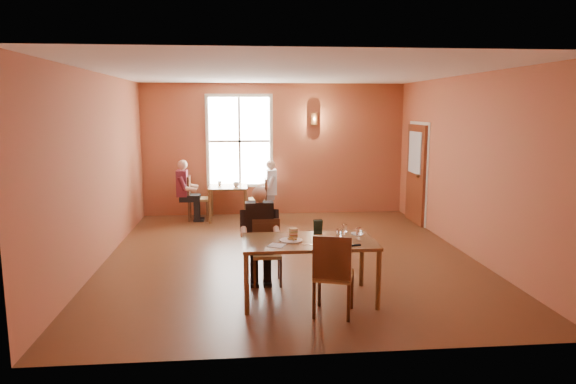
{
  "coord_description": "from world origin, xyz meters",
  "views": [
    {
      "loc": [
        -0.8,
        -8.28,
        2.45
      ],
      "look_at": [
        0.0,
        0.2,
        1.05
      ],
      "focal_mm": 32.0,
      "sensor_mm": 36.0,
      "label": 1
    }
  ],
  "objects": [
    {
      "name": "wall_back",
      "position": [
        0.0,
        3.5,
        1.5
      ],
      "size": [
        6.0,
        0.04,
        3.0
      ],
      "primitive_type": "cube",
      "color": "brown",
      "rests_on": "ground"
    },
    {
      "name": "door",
      "position": [
        2.94,
        2.3,
        1.05
      ],
      "size": [
        0.12,
        1.04,
        2.1
      ],
      "primitive_type": "cube",
      "color": "maroon",
      "rests_on": "ground"
    },
    {
      "name": "main_table",
      "position": [
        0.06,
        -1.99,
        0.39
      ],
      "size": [
        1.68,
        0.95,
        0.79
      ],
      "primitive_type": null,
      "color": "brown",
      "rests_on": "ground"
    },
    {
      "name": "chair_diner_white",
      "position": [
        -0.42,
        2.96,
        0.45
      ],
      "size": [
        0.4,
        0.4,
        0.9
      ],
      "primitive_type": null,
      "rotation": [
        0.0,
        0.0,
        1.57
      ],
      "color": "#4C2714",
      "rests_on": "ground"
    },
    {
      "name": "wall_right",
      "position": [
        3.0,
        0.0,
        1.5
      ],
      "size": [
        0.04,
        7.0,
        3.0
      ],
      "primitive_type": "cube",
      "color": "brown",
      "rests_on": "ground"
    },
    {
      "name": "window",
      "position": [
        -0.8,
        3.45,
        1.7
      ],
      "size": [
        1.36,
        0.1,
        1.96
      ],
      "primitive_type": "cube",
      "color": "white",
      "rests_on": "wall_back"
    },
    {
      "name": "diner_main",
      "position": [
        -0.44,
        -1.37,
        0.65
      ],
      "size": [
        0.52,
        0.52,
        1.3
      ],
      "primitive_type": null,
      "rotation": [
        0.0,
        0.0,
        3.14
      ],
      "color": "black",
      "rests_on": "ground"
    },
    {
      "name": "side_plate",
      "position": [
        0.74,
        -1.75,
        0.79
      ],
      "size": [
        0.21,
        0.21,
        0.01
      ],
      "primitive_type": "cylinder",
      "rotation": [
        0.0,
        0.0,
        0.26
      ],
      "color": "silver",
      "rests_on": "main_table"
    },
    {
      "name": "second_table",
      "position": [
        -1.07,
        2.96,
        0.37
      ],
      "size": [
        0.84,
        0.84,
        0.75
      ],
      "primitive_type": null,
      "color": "brown",
      "rests_on": "ground"
    },
    {
      "name": "sunglasses",
      "position": [
        0.59,
        -2.31,
        0.8
      ],
      "size": [
        0.13,
        0.07,
        0.02
      ],
      "primitive_type": "cube",
      "rotation": [
        0.0,
        0.0,
        0.25
      ],
      "color": "black",
      "rests_on": "main_table"
    },
    {
      "name": "goblet_b",
      "position": [
        0.69,
        -2.08,
        0.88
      ],
      "size": [
        0.09,
        0.09,
        0.18
      ],
      "primitive_type": null,
      "rotation": [
        0.0,
        0.0,
        0.2
      ],
      "color": "white",
      "rests_on": "main_table"
    },
    {
      "name": "wall_left",
      "position": [
        -3.0,
        0.0,
        1.5
      ],
      "size": [
        0.04,
        7.0,
        3.0
      ],
      "primitive_type": "cube",
      "color": "brown",
      "rests_on": "ground"
    },
    {
      "name": "chair_diner_maroon",
      "position": [
        -1.72,
        2.96,
        0.49
      ],
      "size": [
        0.43,
        0.43,
        0.98
      ],
      "primitive_type": null,
      "rotation": [
        0.0,
        0.0,
        -1.57
      ],
      "color": "#502C19",
      "rests_on": "ground"
    },
    {
      "name": "menu_stand",
      "position": [
        0.22,
        -1.7,
        0.89
      ],
      "size": [
        0.12,
        0.06,
        0.2
      ],
      "primitive_type": "cube",
      "rotation": [
        0.0,
        0.0,
        0.05
      ],
      "color": "#1D2F23",
      "rests_on": "main_table"
    },
    {
      "name": "napkin",
      "position": [
        -0.37,
        -2.22,
        0.79
      ],
      "size": [
        0.25,
        0.25,
        0.01
      ],
      "primitive_type": "cube",
      "rotation": [
        0.0,
        0.0,
        -0.45
      ],
      "color": "silver",
      "rests_on": "main_table"
    },
    {
      "name": "diner_white",
      "position": [
        -0.39,
        2.96,
        0.63
      ],
      "size": [
        0.5,
        0.5,
        1.26
      ],
      "primitive_type": null,
      "rotation": [
        0.0,
        0.0,
        1.57
      ],
      "color": "white",
      "rests_on": "ground"
    },
    {
      "name": "chair_empty",
      "position": [
        0.29,
        -2.49,
        0.5
      ],
      "size": [
        0.56,
        0.56,
        1.01
      ],
      "primitive_type": null,
      "rotation": [
        0.0,
        0.0,
        -0.31
      ],
      "color": "brown",
      "rests_on": "ground"
    },
    {
      "name": "wall_front",
      "position": [
        0.0,
        -3.5,
        1.5
      ],
      "size": [
        6.0,
        0.04,
        3.0
      ],
      "primitive_type": "cube",
      "color": "brown",
      "rests_on": "ground"
    },
    {
      "name": "cup_a",
      "position": [
        -0.89,
        2.87,
        0.8
      ],
      "size": [
        0.16,
        0.16,
        0.1
      ],
      "primitive_type": "imported",
      "rotation": [
        0.0,
        0.0,
        0.37
      ],
      "color": "white",
      "rests_on": "second_table"
    },
    {
      "name": "cup_b",
      "position": [
        -1.26,
        3.12,
        0.79
      ],
      "size": [
        0.12,
        0.12,
        0.09
      ],
      "primitive_type": "imported",
      "rotation": [
        0.0,
        0.0,
        0.39
      ],
      "color": "white",
      "rests_on": "second_table"
    },
    {
      "name": "goblet_c",
      "position": [
        0.41,
        -2.18,
        0.89
      ],
      "size": [
        0.1,
        0.1,
        0.19
      ],
      "primitive_type": null,
      "rotation": [
        0.0,
        0.0,
        -0.3
      ],
      "color": "white",
      "rests_on": "main_table"
    },
    {
      "name": "ground",
      "position": [
        0.0,
        0.0,
        0.0
      ],
      "size": [
        6.0,
        7.0,
        0.01
      ],
      "primitive_type": "cube",
      "color": "brown",
      "rests_on": "ground"
    },
    {
      "name": "sandwich",
      "position": [
        -0.13,
        -1.89,
        0.85
      ],
      "size": [
        0.11,
        0.1,
        0.12
      ],
      "primitive_type": "cube",
      "rotation": [
        0.0,
        0.0,
        0.16
      ],
      "color": "tan",
      "rests_on": "main_table"
    },
    {
      "name": "ceiling",
      "position": [
        0.0,
        0.0,
        3.0
      ],
      "size": [
        6.0,
        7.0,
        0.04
      ],
      "primitive_type": "cube",
      "color": "white",
      "rests_on": "wall_back"
    },
    {
      "name": "diner_maroon",
      "position": [
        -1.75,
        2.96,
        0.65
      ],
      "size": [
        0.52,
        0.52,
        1.3
      ],
      "primitive_type": null,
      "rotation": [
        0.0,
        0.0,
        -1.57
      ],
      "color": "maroon",
      "rests_on": "ground"
    },
    {
      "name": "knife",
      "position": [
        0.01,
        -2.22,
        0.79
      ],
      "size": [
        0.2,
        0.05,
        0.0
      ],
      "primitive_type": "cube",
      "rotation": [
        0.0,
        0.0,
        -0.17
      ],
      "color": "silver",
      "rests_on": "main_table"
    },
    {
      "name": "wall_sconce",
      "position": [
        0.9,
        3.4,
        2.2
      ],
      "size": [
        0.16,
        0.16,
        0.28
      ],
      "primitive_type": "cylinder",
      "color": "brown",
      "rests_on": "wall_back"
    },
    {
      "name": "chair_diner_main",
      "position": [
        -0.44,
        -1.34,
        0.45
      ],
      "size": [
        0.4,
        0.4,
        0.89
      ],
      "primitive_type": null,
      "rotation": [
        0.0,
        0.0,
        3.14
      ],
      "color": "#56341D",
      "rests_on": "ground"
    },
    {
      "name": "plate_food",
      "position": [
        -0.17,
        -2.02,
        0.81
      ],
      "size": [
        0.31,
        0.31,
        0.04
      ],
      "primitive_type": "cylinder",
      "rotation": [
        0.0,
        0.0,
        0.08
      ],
      "color": "white",
      "rests_on": "main_table"
    },
    {
      "name": "goblet_a",
      "position": [
        0.53,
        -1.93,
        0.88
      ],
      "size": [
        0.08,
        0.08,
        0.19
      ],
      "primitive_type": null,
      "rotation": [
        0.0,
        0.0,
        0.02
      ],
      "color": "silver",
      "rests_on": "main_table"
    }
  ]
}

